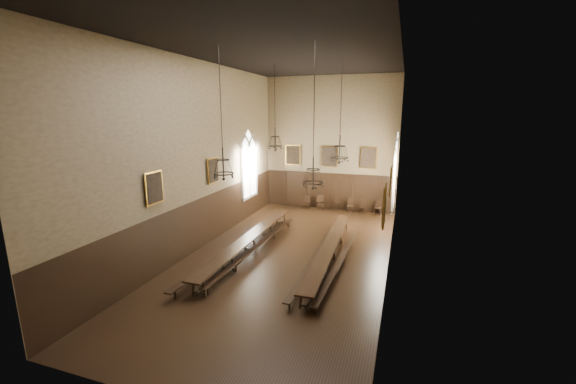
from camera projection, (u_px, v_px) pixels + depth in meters
The scene contains 32 objects.
floor at pixel (288, 257), 16.52m from camera, with size 9.00×18.00×0.02m, color black.
ceiling at pixel (288, 52), 14.56m from camera, with size 9.00×18.00×0.02m, color black.
wall_back at pixel (330, 144), 23.88m from camera, with size 9.00×0.02×9.00m, color #867152.
wall_front at pixel (149, 216), 7.20m from camera, with size 9.00×0.02×9.00m, color #867152.
wall_left at pixel (199, 157), 16.93m from camera, with size 0.02×18.00×9.00m, color #867152.
wall_right at pixel (395, 166), 14.15m from camera, with size 0.02×18.00×9.00m, color #867152.
wainscot_panelling at pixel (288, 231), 16.25m from camera, with size 9.00×18.00×2.50m, color black, non-canonical shape.
table_left at pixel (250, 244), 17.03m from camera, with size 0.73×10.06×0.78m.
table_right at pixel (329, 252), 16.05m from camera, with size 1.03×9.70×0.76m.
bench_left_outer at pixel (238, 246), 17.04m from camera, with size 0.53×10.45×0.47m.
bench_left_inner at pixel (257, 248), 16.82m from camera, with size 0.59×9.24×0.42m.
bench_right_inner at pixel (317, 256), 15.94m from camera, with size 0.43×9.13×0.41m.
bench_right_outer at pixel (342, 258), 15.64m from camera, with size 0.58×9.20×0.41m.
chair_2 at pixel (306, 205), 24.77m from camera, with size 0.48×0.48×0.89m.
chair_3 at pixel (320, 205), 24.51m from camera, with size 0.53×0.53×1.02m.
chair_4 at pixel (336, 207), 24.20m from camera, with size 0.51×0.51×0.96m.
chair_5 at pixel (350, 208), 23.84m from camera, with size 0.50×0.50×0.95m.
chair_6 at pixel (362, 209), 23.61m from camera, with size 0.48×0.48×0.90m.
chair_7 at pixel (377, 211), 23.26m from camera, with size 0.44×0.44×0.96m.
chandelier_back_left at pixel (275, 140), 18.64m from camera, with size 0.79×0.79×4.29m.
chandelier_back_right at pixel (340, 151), 16.83m from camera, with size 0.86×0.86×4.68m.
chandelier_front_left at pixel (223, 165), 13.92m from camera, with size 0.84×0.84×4.93m.
chandelier_front_right at pixel (313, 173), 13.04m from camera, with size 0.78×0.78×5.11m.
portrait_back_0 at pixel (293, 155), 24.74m from camera, with size 1.10×0.12×1.40m.
portrait_back_1 at pixel (329, 156), 23.94m from camera, with size 1.10×0.12×1.40m.
portrait_back_2 at pixel (368, 158), 23.14m from camera, with size 1.10×0.12×1.40m.
portrait_left_0 at pixel (213, 171), 17.99m from camera, with size 0.12×1.00×1.30m.
portrait_left_1 at pixel (154, 188), 13.82m from camera, with size 0.12×1.00×1.30m.
portrait_right_0 at pixel (391, 181), 15.29m from camera, with size 0.12×1.00×1.30m.
portrait_right_1 at pixel (385, 206), 11.12m from camera, with size 0.12×1.00×1.30m.
window_right at pixel (395, 172), 19.51m from camera, with size 0.20×2.20×4.60m, color white, non-canonical shape.
window_left at pixel (249, 164), 22.24m from camera, with size 0.20×2.20×4.60m, color white, non-canonical shape.
Camera 1 is at (4.88, -14.68, 6.55)m, focal length 22.00 mm.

